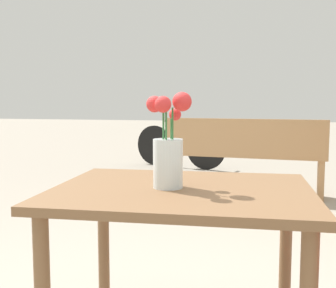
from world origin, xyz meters
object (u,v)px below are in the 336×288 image
object	(u,v)px
flower_vase	(168,153)
bench_middle	(244,154)
bicycle	(179,146)
table_front	(182,218)

from	to	relation	value
flower_vase	bench_middle	world-z (taller)	flower_vase
flower_vase	bench_middle	bearing A→B (deg)	87.76
bench_middle	bicycle	world-z (taller)	bench_middle
table_front	flower_vase	size ratio (longest dim) A/B	2.80
bench_middle	bicycle	xyz separation A→B (m)	(-1.09, 1.81, -0.13)
table_front	flower_vase	bearing A→B (deg)	-165.87
flower_vase	bench_middle	xyz separation A→B (m)	(0.12, 3.18, -0.39)
bench_middle	bicycle	bearing A→B (deg)	121.00
flower_vase	bicycle	world-z (taller)	flower_vase
table_front	bench_middle	world-z (taller)	bench_middle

